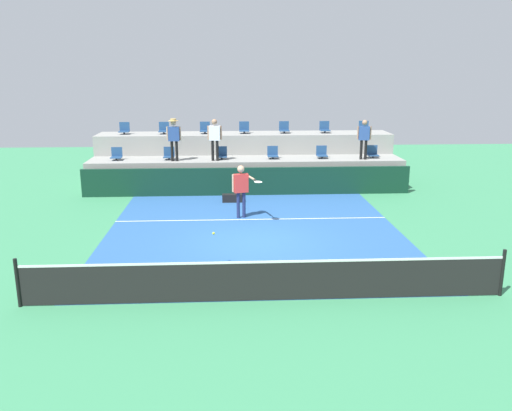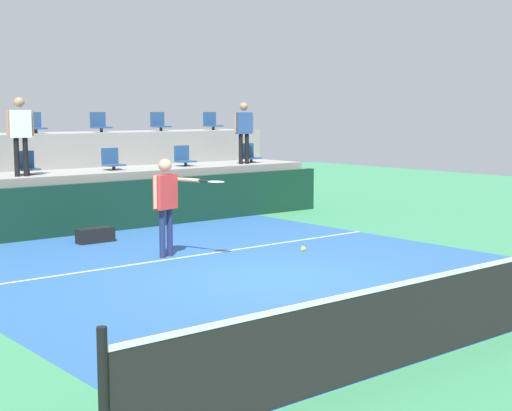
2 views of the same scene
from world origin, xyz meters
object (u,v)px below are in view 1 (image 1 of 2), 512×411
Objects in this scene: stadium_chair_lower_mid_right at (273,154)px; stadium_chair_upper_mid_right at (284,128)px; stadium_chair_lower_left at (169,154)px; stadium_chair_upper_far_right at (364,128)px; stadium_chair_upper_center at (244,129)px; tennis_player at (241,186)px; stadium_chair_lower_mid_left at (222,154)px; spectator_with_hat at (174,135)px; stadium_chair_lower_far_left at (117,155)px; stadium_chair_lower_right at (322,153)px; tennis_ball at (214,233)px; stadium_chair_upper_right at (325,128)px; equipment_bag at (232,198)px; spectator_leaning_on_rail at (215,136)px; stadium_chair_upper_left at (164,129)px; stadium_chair_upper_mid_left at (205,129)px; spectator_in_grey at (364,136)px; stadium_chair_lower_far_right at (373,153)px; stadium_chair_upper_far_left at (124,129)px.

stadium_chair_lower_mid_right is 1.00× the size of stadium_chair_upper_mid_right.
stadium_chair_upper_far_right is (8.56, 1.80, 0.85)m from stadium_chair_lower_left.
tennis_player is (-0.31, -6.40, -1.21)m from stadium_chair_upper_center.
spectator_with_hat reaches higher than stadium_chair_lower_mid_left.
stadium_chair_lower_far_left is 1.00× the size of stadium_chair_lower_left.
stadium_chair_lower_right is 10.07m from tennis_ball.
stadium_chair_upper_right is (2.48, 1.80, 0.85)m from stadium_chair_lower_mid_right.
spectator_with_hat reaches higher than equipment_bag.
tennis_ball is (0.13, -8.69, -1.39)m from spectator_leaning_on_rail.
tennis_player is at bearing -58.15° from stadium_chair_lower_left.
stadium_chair_upper_mid_right is at bearing 0.00° from stadium_chair_upper_center.
stadium_chair_upper_left is (-2.55, 1.80, 0.85)m from stadium_chair_lower_mid_left.
spectator_in_grey is (6.59, -2.18, -0.10)m from stadium_chair_upper_mid_left.
stadium_chair_upper_right is 1.79m from stadium_chair_upper_far_right.
equipment_bag is at bearing -125.98° from stadium_chair_lower_mid_right.
stadium_chair_lower_far_left is 1.00× the size of stadium_chair_lower_mid_left.
stadium_chair_lower_far_right is 4.08m from stadium_chair_upper_mid_right.
tennis_ball is at bearing -78.49° from spectator_with_hat.
stadium_chair_upper_mid_right is 1.00× the size of stadium_chair_upper_far_right.
stadium_chair_lower_right is at bearing -140.82° from stadium_chair_upper_far_right.
stadium_chair_upper_mid_left is at bearing 102.33° from spectator_leaning_on_rail.
stadium_chair_upper_left is at bearing 180.00° from stadium_chair_upper_mid_right.
tennis_player reaches higher than stadium_chair_lower_far_left.
spectator_leaning_on_rail reaches higher than stadium_chair_lower_far_left.
stadium_chair_lower_far_left is 10.88m from stadium_chair_upper_far_right.
stadium_chair_lower_far_left is 2.57m from spectator_with_hat.
stadium_chair_upper_left is (1.76, 1.80, 0.85)m from stadium_chair_lower_far_left.
stadium_chair_upper_far_right is at bearing 88.34° from stadium_chair_lower_far_right.
stadium_chair_upper_left is at bearing 101.89° from stadium_chair_lower_left.
stadium_chair_lower_mid_left is 1.00× the size of stadium_chair_upper_far_right.
tennis_player is 2.36× the size of equipment_bag.
spectator_with_hat is (-2.90, -2.18, -0.02)m from stadium_chair_upper_center.
stadium_chair_lower_right reaches higher than tennis_ball.
stadium_chair_lower_far_left is 0.68× the size of equipment_bag.
stadium_chair_upper_center reaches higher than tennis_player.
stadium_chair_upper_left is 5.55m from equipment_bag.
stadium_chair_upper_mid_right is 0.30× the size of spectator_with_hat.
stadium_chair_lower_far_left and stadium_chair_lower_right have the same top height.
equipment_bag is (2.95, -4.17, -2.16)m from stadium_chair_upper_left.
stadium_chair_upper_far_right is 8.66m from tennis_player.
stadium_chair_lower_far_right is 6.66m from spectator_leaning_on_rail.
stadium_chair_upper_left is at bearing 116.83° from tennis_player.
stadium_chair_lower_far_left is at bearing -91.04° from stadium_chair_upper_far_left.
stadium_chair_upper_far_right reaches higher than stadium_chair_lower_left.
stadium_chair_lower_left is at bearing -160.02° from stadium_chair_upper_mid_right.
stadium_chair_upper_far_left is 10.35m from spectator_in_grey.
stadium_chair_lower_left is at bearing 0.00° from stadium_chair_lower_far_left.
stadium_chair_lower_left is at bearing -40.54° from stadium_chair_upper_far_left.
tennis_ball is at bearing -65.31° from stadium_chair_lower_far_left.
stadium_chair_lower_mid_left is 2.23m from stadium_chair_upper_center.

